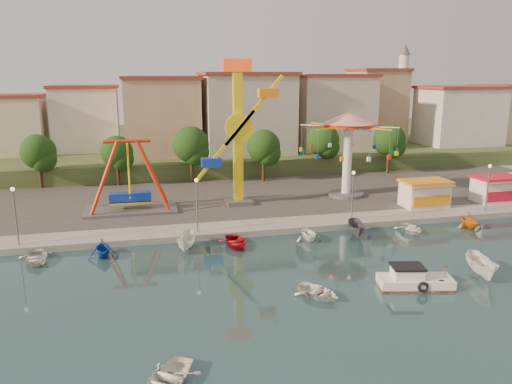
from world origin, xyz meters
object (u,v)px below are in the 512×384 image
object	(u,v)px
kamikaze_tower	(241,137)
wave_swinger	(348,135)
cabin_motorboat	(413,281)
rowboat_a	(318,292)
skiff	(482,266)
pirate_ship_ride	(129,177)

from	to	relation	value
kamikaze_tower	wave_swinger	xyz separation A→B (m)	(13.48, 0.84, -0.29)
wave_swinger	cabin_motorboat	distance (m)	27.26
cabin_motorboat	rowboat_a	bearing A→B (deg)	-168.99
kamikaze_tower	cabin_motorboat	distance (m)	27.11
cabin_motorboat	skiff	world-z (taller)	cabin_motorboat
pirate_ship_ride	skiff	size ratio (longest dim) A/B	2.32
wave_swinger	skiff	distance (m)	25.98
rowboat_a	skiff	xyz separation A→B (m)	(13.70, 0.45, 0.47)
cabin_motorboat	skiff	size ratio (longest dim) A/B	1.32
cabin_motorboat	skiff	bearing A→B (deg)	18.12
kamikaze_tower	cabin_motorboat	bearing A→B (deg)	-72.42
kamikaze_tower	rowboat_a	bearing A→B (deg)	-89.06
cabin_motorboat	pirate_ship_ride	bearing A→B (deg)	142.18
wave_swinger	rowboat_a	bearing A→B (deg)	-117.27
pirate_ship_ride	rowboat_a	bearing A→B (deg)	-61.88
pirate_ship_ride	wave_swinger	bearing A→B (deg)	2.11
cabin_motorboat	rowboat_a	distance (m)	7.43
pirate_ship_ride	wave_swinger	distance (m)	26.41
kamikaze_tower	cabin_motorboat	xyz separation A→B (m)	(7.83, -24.70, -7.98)
pirate_ship_ride	wave_swinger	xyz separation A→B (m)	(26.11, 0.96, 3.80)
rowboat_a	skiff	bearing A→B (deg)	-29.40
skiff	kamikaze_tower	bearing A→B (deg)	134.83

